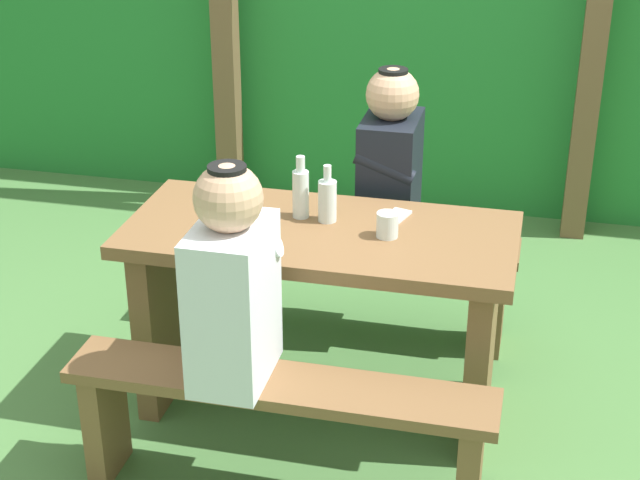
{
  "coord_description": "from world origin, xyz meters",
  "views": [
    {
      "loc": [
        0.73,
        -3.09,
        2.2
      ],
      "look_at": [
        0.0,
        0.0,
        0.7
      ],
      "focal_mm": 55.04,
      "sensor_mm": 36.0,
      "label": 1
    }
  ],
  "objects_px": {
    "picnic_table": "(320,287)",
    "cell_phone": "(395,217)",
    "person_white_shirt": "(232,283)",
    "drinking_glass": "(387,225)",
    "bottle_left": "(301,192)",
    "bench_near": "(280,415)",
    "bottle_right": "(327,199)",
    "person_black_coat": "(390,163)",
    "bench_far": "(351,262)"
  },
  "relations": [
    {
      "from": "picnic_table",
      "to": "bench_far",
      "type": "bearing_deg",
      "value": 90.0
    },
    {
      "from": "picnic_table",
      "to": "cell_phone",
      "type": "distance_m",
      "value": 0.38
    },
    {
      "from": "drinking_glass",
      "to": "cell_phone",
      "type": "distance_m",
      "value": 0.17
    },
    {
      "from": "person_white_shirt",
      "to": "drinking_glass",
      "type": "distance_m",
      "value": 0.68
    },
    {
      "from": "drinking_glass",
      "to": "bench_far",
      "type": "bearing_deg",
      "value": 112.89
    },
    {
      "from": "drinking_glass",
      "to": "bottle_left",
      "type": "relative_size",
      "value": 0.38
    },
    {
      "from": "bottle_right",
      "to": "cell_phone",
      "type": "bearing_deg",
      "value": 18.5
    },
    {
      "from": "picnic_table",
      "to": "cell_phone",
      "type": "xyz_separation_m",
      "value": [
        0.25,
        0.15,
        0.24
      ]
    },
    {
      "from": "person_white_shirt",
      "to": "person_black_coat",
      "type": "xyz_separation_m",
      "value": [
        0.3,
        1.13,
        0.0
      ]
    },
    {
      "from": "drinking_glass",
      "to": "bottle_right",
      "type": "xyz_separation_m",
      "value": [
        -0.23,
        0.08,
        0.04
      ]
    },
    {
      "from": "bottle_left",
      "to": "bottle_right",
      "type": "bearing_deg",
      "value": -7.05
    },
    {
      "from": "bottle_left",
      "to": "bottle_right",
      "type": "relative_size",
      "value": 1.1
    },
    {
      "from": "picnic_table",
      "to": "bottle_right",
      "type": "distance_m",
      "value": 0.33
    },
    {
      "from": "person_white_shirt",
      "to": "bench_far",
      "type": "bearing_deg",
      "value": 82.79
    },
    {
      "from": "bottle_right",
      "to": "drinking_glass",
      "type": "bearing_deg",
      "value": -19.64
    },
    {
      "from": "bottle_left",
      "to": "person_black_coat",
      "type": "bearing_deg",
      "value": 62.56
    },
    {
      "from": "picnic_table",
      "to": "person_black_coat",
      "type": "height_order",
      "value": "person_black_coat"
    },
    {
      "from": "cell_phone",
      "to": "person_black_coat",
      "type": "bearing_deg",
      "value": 118.9
    },
    {
      "from": "bottle_left",
      "to": "cell_phone",
      "type": "bearing_deg",
      "value": 11.14
    },
    {
      "from": "person_white_shirt",
      "to": "bottle_left",
      "type": "relative_size",
      "value": 3.07
    },
    {
      "from": "picnic_table",
      "to": "person_black_coat",
      "type": "distance_m",
      "value": 0.65
    },
    {
      "from": "bench_far",
      "to": "person_white_shirt",
      "type": "height_order",
      "value": "person_white_shirt"
    },
    {
      "from": "picnic_table",
      "to": "bottle_right",
      "type": "xyz_separation_m",
      "value": [
        0.01,
        0.07,
        0.32
      ]
    },
    {
      "from": "bench_near",
      "to": "person_white_shirt",
      "type": "distance_m",
      "value": 0.49
    },
    {
      "from": "person_white_shirt",
      "to": "cell_phone",
      "type": "xyz_separation_m",
      "value": [
        0.39,
        0.72,
        -0.05
      ]
    },
    {
      "from": "person_black_coat",
      "to": "drinking_glass",
      "type": "height_order",
      "value": "person_black_coat"
    },
    {
      "from": "person_white_shirt",
      "to": "person_black_coat",
      "type": "bearing_deg",
      "value": 75.15
    },
    {
      "from": "bench_near",
      "to": "bench_far",
      "type": "height_order",
      "value": "same"
    },
    {
      "from": "bench_far",
      "to": "person_black_coat",
      "type": "xyz_separation_m",
      "value": [
        0.16,
        -0.0,
        0.47
      ]
    },
    {
      "from": "person_white_shirt",
      "to": "cell_phone",
      "type": "bearing_deg",
      "value": 61.45
    },
    {
      "from": "drinking_glass",
      "to": "cell_phone",
      "type": "xyz_separation_m",
      "value": [
        0.0,
        0.16,
        -0.04
      ]
    },
    {
      "from": "cell_phone",
      "to": "bench_far",
      "type": "bearing_deg",
      "value": 137.21
    },
    {
      "from": "picnic_table",
      "to": "bench_near",
      "type": "xyz_separation_m",
      "value": [
        0.0,
        -0.57,
        -0.17
      ]
    },
    {
      "from": "bottle_right",
      "to": "cell_phone",
      "type": "xyz_separation_m",
      "value": [
        0.24,
        0.08,
        -0.08
      ]
    },
    {
      "from": "bench_near",
      "to": "bench_far",
      "type": "xyz_separation_m",
      "value": [
        0.0,
        1.14,
        0.0
      ]
    },
    {
      "from": "bench_near",
      "to": "bench_far",
      "type": "relative_size",
      "value": 1.0
    },
    {
      "from": "bench_far",
      "to": "person_white_shirt",
      "type": "distance_m",
      "value": 1.23
    },
    {
      "from": "bench_far",
      "to": "bottle_left",
      "type": "bearing_deg",
      "value": -100.84
    },
    {
      "from": "person_white_shirt",
      "to": "bench_near",
      "type": "bearing_deg",
      "value": -1.32
    },
    {
      "from": "bottle_left",
      "to": "cell_phone",
      "type": "height_order",
      "value": "bottle_left"
    },
    {
      "from": "bottle_right",
      "to": "person_black_coat",
      "type": "bearing_deg",
      "value": 73.4
    },
    {
      "from": "bench_near",
      "to": "cell_phone",
      "type": "distance_m",
      "value": 0.87
    },
    {
      "from": "bench_far",
      "to": "person_black_coat",
      "type": "height_order",
      "value": "person_black_coat"
    },
    {
      "from": "drinking_glass",
      "to": "bottle_left",
      "type": "height_order",
      "value": "bottle_left"
    },
    {
      "from": "bottle_left",
      "to": "bottle_right",
      "type": "height_order",
      "value": "bottle_left"
    },
    {
      "from": "person_white_shirt",
      "to": "picnic_table",
      "type": "bearing_deg",
      "value": 75.75
    },
    {
      "from": "picnic_table",
      "to": "bottle_left",
      "type": "relative_size",
      "value": 5.96
    },
    {
      "from": "person_black_coat",
      "to": "drinking_glass",
      "type": "distance_m",
      "value": 0.58
    },
    {
      "from": "picnic_table",
      "to": "person_black_coat",
      "type": "relative_size",
      "value": 1.95
    },
    {
      "from": "bench_far",
      "to": "cell_phone",
      "type": "bearing_deg",
      "value": -59.23
    }
  ]
}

